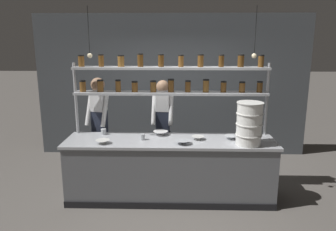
{
  "coord_description": "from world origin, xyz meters",
  "views": [
    {
      "loc": [
        0.09,
        -4.6,
        2.37
      ],
      "look_at": [
        -0.04,
        0.2,
        1.24
      ],
      "focal_mm": 35.0,
      "sensor_mm": 36.0,
      "label": 1
    }
  ],
  "objects_px": {
    "container_stack": "(249,124)",
    "prep_bowl_center_back": "(231,137)",
    "spice_shelf_unit": "(170,83)",
    "chef_left": "(99,122)",
    "serving_cup_by_board": "(142,137)",
    "chef_center": "(163,122)",
    "prep_bowl_near_right": "(183,142)",
    "prep_bowl_center_front": "(198,138)",
    "prep_bowl_far_left": "(161,133)",
    "serving_cup_front": "(104,132)",
    "prep_bowl_near_left": "(103,142)"
  },
  "relations": [
    {
      "from": "prep_bowl_near_right",
      "to": "serving_cup_front",
      "type": "relative_size",
      "value": 2.45
    },
    {
      "from": "container_stack",
      "to": "prep_bowl_near_right",
      "type": "bearing_deg",
      "value": -179.97
    },
    {
      "from": "prep_bowl_center_front",
      "to": "prep_bowl_near_right",
      "type": "bearing_deg",
      "value": -136.19
    },
    {
      "from": "chef_left",
      "to": "serving_cup_by_board",
      "type": "distance_m",
      "value": 0.99
    },
    {
      "from": "prep_bowl_center_back",
      "to": "prep_bowl_far_left",
      "type": "relative_size",
      "value": 0.87
    },
    {
      "from": "spice_shelf_unit",
      "to": "prep_bowl_far_left",
      "type": "xyz_separation_m",
      "value": [
        -0.14,
        -0.09,
        -0.77
      ]
    },
    {
      "from": "spice_shelf_unit",
      "to": "prep_bowl_near_left",
      "type": "relative_size",
      "value": 15.0
    },
    {
      "from": "chef_center",
      "to": "prep_bowl_far_left",
      "type": "xyz_separation_m",
      "value": [
        -0.01,
        -0.59,
        -0.03
      ]
    },
    {
      "from": "prep_bowl_center_front",
      "to": "serving_cup_by_board",
      "type": "distance_m",
      "value": 0.82
    },
    {
      "from": "spice_shelf_unit",
      "to": "chef_left",
      "type": "distance_m",
      "value": 1.39
    },
    {
      "from": "prep_bowl_far_left",
      "to": "serving_cup_by_board",
      "type": "distance_m",
      "value": 0.36
    },
    {
      "from": "spice_shelf_unit",
      "to": "serving_cup_by_board",
      "type": "bearing_deg",
      "value": -139.14
    },
    {
      "from": "chef_center",
      "to": "serving_cup_by_board",
      "type": "distance_m",
      "value": 0.88
    },
    {
      "from": "chef_left",
      "to": "prep_bowl_far_left",
      "type": "xyz_separation_m",
      "value": [
        1.03,
        -0.36,
        -0.08
      ]
    },
    {
      "from": "chef_left",
      "to": "prep_bowl_center_back",
      "type": "relative_size",
      "value": 8.87
    },
    {
      "from": "chef_center",
      "to": "spice_shelf_unit",
      "type": "bearing_deg",
      "value": -69.91
    },
    {
      "from": "prep_bowl_center_front",
      "to": "prep_bowl_center_back",
      "type": "bearing_deg",
      "value": 4.15
    },
    {
      "from": "prep_bowl_center_front",
      "to": "chef_left",
      "type": "bearing_deg",
      "value": 160.02
    },
    {
      "from": "chef_left",
      "to": "prep_bowl_near_right",
      "type": "relative_size",
      "value": 8.07
    },
    {
      "from": "spice_shelf_unit",
      "to": "chef_left",
      "type": "xyz_separation_m",
      "value": [
        -1.17,
        0.27,
        -0.69
      ]
    },
    {
      "from": "prep_bowl_center_front",
      "to": "prep_bowl_near_right",
      "type": "height_order",
      "value": "prep_bowl_near_right"
    },
    {
      "from": "chef_center",
      "to": "prep_bowl_near_right",
      "type": "distance_m",
      "value": 1.07
    },
    {
      "from": "container_stack",
      "to": "prep_bowl_center_back",
      "type": "height_order",
      "value": "container_stack"
    },
    {
      "from": "prep_bowl_near_right",
      "to": "serving_cup_by_board",
      "type": "height_order",
      "value": "serving_cup_by_board"
    },
    {
      "from": "container_stack",
      "to": "serving_cup_by_board",
      "type": "distance_m",
      "value": 1.54
    },
    {
      "from": "container_stack",
      "to": "prep_bowl_center_back",
      "type": "xyz_separation_m",
      "value": [
        -0.2,
        0.26,
        -0.28
      ]
    },
    {
      "from": "container_stack",
      "to": "serving_cup_by_board",
      "type": "xyz_separation_m",
      "value": [
        -1.5,
        0.18,
        -0.26
      ]
    },
    {
      "from": "container_stack",
      "to": "prep_bowl_far_left",
      "type": "relative_size",
      "value": 2.65
    },
    {
      "from": "chef_left",
      "to": "prep_bowl_near_left",
      "type": "relative_size",
      "value": 8.89
    },
    {
      "from": "chef_left",
      "to": "serving_cup_by_board",
      "type": "height_order",
      "value": "chef_left"
    },
    {
      "from": "prep_bowl_near_right",
      "to": "serving_cup_by_board",
      "type": "distance_m",
      "value": 0.61
    },
    {
      "from": "chef_left",
      "to": "container_stack",
      "type": "relative_size",
      "value": 2.91
    },
    {
      "from": "prep_bowl_far_left",
      "to": "serving_cup_by_board",
      "type": "xyz_separation_m",
      "value": [
        -0.25,
        -0.25,
        0.01
      ]
    },
    {
      "from": "chef_left",
      "to": "serving_cup_front",
      "type": "bearing_deg",
      "value": -51.34
    },
    {
      "from": "spice_shelf_unit",
      "to": "prep_bowl_far_left",
      "type": "bearing_deg",
      "value": -148.06
    },
    {
      "from": "spice_shelf_unit",
      "to": "prep_bowl_near_right",
      "type": "distance_m",
      "value": 0.95
    },
    {
      "from": "prep_bowl_center_back",
      "to": "container_stack",
      "type": "bearing_deg",
      "value": -52.68
    },
    {
      "from": "chef_left",
      "to": "prep_bowl_center_back",
      "type": "bearing_deg",
      "value": 1.91
    },
    {
      "from": "serving_cup_by_board",
      "to": "spice_shelf_unit",
      "type": "bearing_deg",
      "value": 40.86
    },
    {
      "from": "prep_bowl_far_left",
      "to": "serving_cup_by_board",
      "type": "height_order",
      "value": "serving_cup_by_board"
    },
    {
      "from": "prep_bowl_near_left",
      "to": "serving_cup_front",
      "type": "relative_size",
      "value": 2.23
    },
    {
      "from": "chef_left",
      "to": "container_stack",
      "type": "bearing_deg",
      "value": -2.8
    },
    {
      "from": "chef_left",
      "to": "chef_center",
      "type": "xyz_separation_m",
      "value": [
        1.04,
        0.22,
        -0.05
      ]
    },
    {
      "from": "prep_bowl_far_left",
      "to": "serving_cup_front",
      "type": "relative_size",
      "value": 2.57
    },
    {
      "from": "chef_center",
      "to": "prep_bowl_near_left",
      "type": "distance_m",
      "value": 1.31
    },
    {
      "from": "prep_bowl_center_front",
      "to": "prep_bowl_far_left",
      "type": "distance_m",
      "value": 0.6
    },
    {
      "from": "chef_center",
      "to": "prep_bowl_near_left",
      "type": "bearing_deg",
      "value": -123.18
    },
    {
      "from": "chef_left",
      "to": "prep_bowl_center_back",
      "type": "xyz_separation_m",
      "value": [
        2.09,
        -0.54,
        -0.08
      ]
    },
    {
      "from": "prep_bowl_center_back",
      "to": "prep_bowl_near_right",
      "type": "relative_size",
      "value": 0.91
    },
    {
      "from": "container_stack",
      "to": "serving_cup_front",
      "type": "xyz_separation_m",
      "value": [
        -2.14,
        0.45,
        -0.26
      ]
    }
  ]
}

